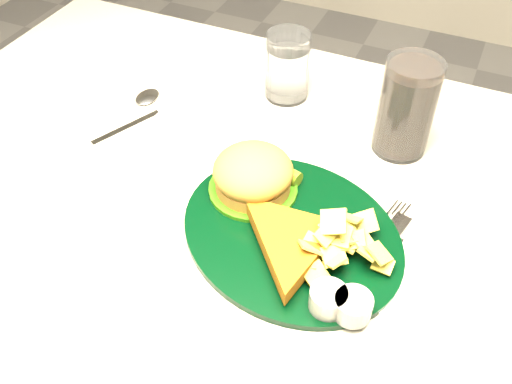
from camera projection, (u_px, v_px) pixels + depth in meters
table at (252, 328)px, 1.09m from camera, size 1.20×0.80×0.75m
dinner_plate at (292, 218)px, 0.74m from camera, size 0.40×0.37×0.07m
water_glass at (288, 66)px, 0.95m from camera, size 0.09×0.09×0.12m
cola_glass at (407, 108)px, 0.84m from camera, size 0.10×0.10×0.15m
fork_napkin at (378, 265)px, 0.72m from camera, size 0.17×0.20×0.01m
spoon at (126, 126)px, 0.92m from camera, size 0.11×0.17×0.01m
ramekin at (168, 123)px, 0.92m from camera, size 0.05×0.05×0.03m
wrapped_straw at (229, 119)px, 0.94m from camera, size 0.18×0.09×0.01m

